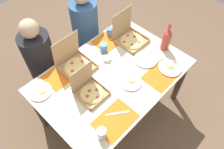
# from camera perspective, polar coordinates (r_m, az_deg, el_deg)

# --- Properties ---
(ground_plane) EXTENTS (6.00, 6.00, 0.00)m
(ground_plane) POSITION_cam_1_polar(r_m,az_deg,el_deg) (2.78, 0.00, -9.13)
(ground_plane) COLOR brown
(dining_table) EXTENTS (1.47, 1.01, 0.73)m
(dining_table) POSITION_cam_1_polar(r_m,az_deg,el_deg) (2.25, 0.00, -1.55)
(dining_table) COLOR #3F3328
(dining_table) RESTS_ON ground_plane
(placemat_near_left) EXTENTS (0.36, 0.26, 0.00)m
(placemat_near_left) POSITION_cam_1_polar(r_m,az_deg,el_deg) (1.91, 0.85, -11.68)
(placemat_near_left) COLOR orange
(placemat_near_left) RESTS_ON dining_table
(placemat_near_right) EXTENTS (0.36, 0.26, 0.00)m
(placemat_near_right) POSITION_cam_1_polar(r_m,az_deg,el_deg) (2.21, 12.69, -0.12)
(placemat_near_right) COLOR orange
(placemat_near_right) RESTS_ON dining_table
(placemat_far_left) EXTENTS (0.36, 0.26, 0.00)m
(placemat_far_left) POSITION_cam_1_polar(r_m,az_deg,el_deg) (2.22, -12.65, 0.14)
(placemat_far_left) COLOR orange
(placemat_far_left) RESTS_ON dining_table
(placemat_far_right) EXTENTS (0.36, 0.26, 0.00)m
(placemat_far_right) POSITION_cam_1_polar(r_m,az_deg,el_deg) (2.49, -0.65, 8.96)
(placemat_far_right) COLOR orange
(placemat_far_right) RESTS_ON dining_table
(pizza_box_center) EXTENTS (0.29, 0.30, 0.33)m
(pizza_box_center) POSITION_cam_1_polar(r_m,az_deg,el_deg) (2.46, 4.56, 9.70)
(pizza_box_center) COLOR tan
(pizza_box_center) RESTS_ON dining_table
(pizza_box_corner_left) EXTENTS (0.31, 0.31, 0.34)m
(pizza_box_corner_left) POSITION_cam_1_polar(r_m,az_deg,el_deg) (2.22, -9.59, 2.92)
(pizza_box_corner_left) COLOR tan
(pizza_box_corner_left) RESTS_ON dining_table
(pizza_box_corner_right) EXTENTS (0.25, 0.25, 0.29)m
(pizza_box_corner_right) POSITION_cam_1_polar(r_m,az_deg,el_deg) (2.02, -5.81, -3.96)
(pizza_box_corner_right) COLOR tan
(pizza_box_corner_right) RESTS_ON dining_table
(plate_far_right) EXTENTS (0.21, 0.21, 0.03)m
(plate_far_right) POSITION_cam_1_polar(r_m,az_deg,el_deg) (2.14, -17.98, -4.20)
(plate_far_right) COLOR white
(plate_far_right) RESTS_ON dining_table
(plate_near_right) EXTENTS (0.21, 0.21, 0.03)m
(plate_near_right) POSITION_cam_1_polar(r_m,az_deg,el_deg) (2.11, 4.87, -1.87)
(plate_near_right) COLOR white
(plate_near_right) RESTS_ON dining_table
(plate_middle) EXTENTS (0.24, 0.24, 0.02)m
(plate_middle) POSITION_cam_1_polar(r_m,az_deg,el_deg) (2.30, 8.69, 3.83)
(plate_middle) COLOR white
(plate_middle) RESTS_ON dining_table
(plate_far_left) EXTENTS (0.23, 0.23, 0.03)m
(plate_far_left) POSITION_cam_1_polar(r_m,az_deg,el_deg) (2.28, 14.77, 1.78)
(plate_far_left) COLOR white
(plate_far_left) RESTS_ON dining_table
(soda_bottle) EXTENTS (0.09, 0.09, 0.32)m
(soda_bottle) POSITION_cam_1_polar(r_m,az_deg,el_deg) (2.37, 13.86, 8.83)
(soda_bottle) COLOR #B2382D
(soda_bottle) RESTS_ON dining_table
(cup_dark) EXTENTS (0.08, 0.08, 0.10)m
(cup_dark) POSITION_cam_1_polar(r_m,az_deg,el_deg) (1.81, -2.68, -14.92)
(cup_dark) COLOR silver
(cup_dark) RESTS_ON dining_table
(cup_clear_right) EXTENTS (0.08, 0.08, 0.11)m
(cup_clear_right) POSITION_cam_1_polar(r_m,az_deg,el_deg) (2.32, -2.19, 6.84)
(cup_clear_right) COLOR teal
(cup_clear_right) RESTS_ON dining_table
(cup_red) EXTENTS (0.07, 0.07, 0.10)m
(cup_red) POSITION_cam_1_polar(r_m,az_deg,el_deg) (2.51, -0.63, 10.91)
(cup_red) COLOR teal
(cup_red) RESTS_ON dining_table
(condiment_bowl) EXTENTS (0.09, 0.09, 0.04)m
(condiment_bowl) POSITION_cam_1_polar(r_m,az_deg,el_deg) (2.28, -1.43, 4.23)
(condiment_bowl) COLOR white
(condiment_bowl) RESTS_ON dining_table
(knife_by_near_left) EXTENTS (0.18, 0.14, 0.00)m
(knife_by_near_left) POSITION_cam_1_polar(r_m,az_deg,el_deg) (1.94, 1.39, -9.96)
(knife_by_near_left) COLOR #B7B7BC
(knife_by_near_left) RESTS_ON dining_table
(fork_by_far_right) EXTENTS (0.03, 0.19, 0.00)m
(fork_by_far_right) POSITION_cam_1_polar(r_m,az_deg,el_deg) (1.89, -8.57, -13.88)
(fork_by_far_right) COLOR #B7B7BC
(fork_by_far_right) RESTS_ON dining_table
(knife_by_near_right) EXTENTS (0.13, 0.18, 0.00)m
(knife_by_near_right) POSITION_cam_1_polar(r_m,az_deg,el_deg) (2.03, -12.84, -7.33)
(knife_by_near_right) COLOR #B7B7BC
(knife_by_near_right) RESTS_ON dining_table
(diner_left_seat) EXTENTS (0.32, 0.32, 1.16)m
(diner_left_seat) POSITION_cam_1_polar(r_m,az_deg,el_deg) (2.63, -17.33, 2.25)
(diner_left_seat) COLOR black
(diner_left_seat) RESTS_ON ground_plane
(diner_right_seat) EXTENTS (0.32, 0.32, 1.20)m
(diner_right_seat) POSITION_cam_1_polar(r_m,az_deg,el_deg) (2.84, -6.64, 10.08)
(diner_right_seat) COLOR #33598C
(diner_right_seat) RESTS_ON ground_plane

